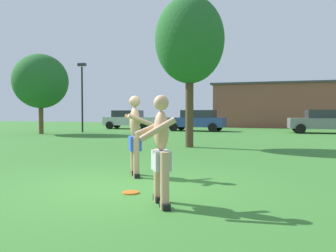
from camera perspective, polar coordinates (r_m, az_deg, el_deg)
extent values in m
plane|color=#38752D|center=(6.56, -7.83, -9.94)|extent=(80.00, 80.00, 0.00)
cube|color=black|center=(7.70, -5.77, -7.77)|extent=(0.23, 0.28, 0.09)
cylinder|color=tan|center=(7.64, -5.79, -4.88)|extent=(0.13, 0.13, 0.87)
cube|color=black|center=(7.35, -5.32, -8.25)|extent=(0.23, 0.28, 0.09)
cylinder|color=tan|center=(7.29, -5.33, -5.23)|extent=(0.13, 0.13, 0.87)
cube|color=blue|center=(7.43, -5.57, -2.92)|extent=(0.39, 0.43, 0.31)
ellipsoid|color=tan|center=(7.41, -5.59, 0.72)|extent=(0.37, 0.41, 0.63)
cylinder|color=tan|center=(7.65, -5.13, 1.01)|extent=(0.59, 0.28, 0.28)
cylinder|color=tan|center=(7.19, -4.50, 0.93)|extent=(0.52, 0.44, 0.30)
sphere|color=tan|center=(7.41, -5.60, 4.14)|extent=(0.24, 0.24, 0.24)
cube|color=black|center=(5.01, -0.54, -13.22)|extent=(0.23, 0.28, 0.09)
cylinder|color=tan|center=(4.93, -0.54, -9.14)|extent=(0.13, 0.13, 0.82)
cube|color=black|center=(5.42, -1.69, -12.04)|extent=(0.23, 0.28, 0.09)
cylinder|color=tan|center=(5.34, -1.70, -8.25)|extent=(0.13, 0.13, 0.82)
cube|color=#B7B7BC|center=(5.09, -1.15, -5.78)|extent=(0.37, 0.40, 0.29)
ellipsoid|color=tan|center=(5.05, -1.15, -0.79)|extent=(0.35, 0.38, 0.59)
cylinder|color=tan|center=(4.82, -1.71, -0.59)|extent=(0.54, 0.22, 0.36)
cylinder|color=tan|center=(5.23, -2.77, -0.36)|extent=(0.46, 0.45, 0.28)
sphere|color=tan|center=(5.04, -1.16, 3.92)|extent=(0.23, 0.23, 0.23)
cylinder|color=orange|center=(5.98, -6.33, -11.01)|extent=(0.29, 0.29, 0.03)
cube|color=slate|center=(25.21, 24.43, 0.42)|extent=(4.40, 2.06, 0.70)
cube|color=#282D33|center=(25.24, 24.89, 1.85)|extent=(2.50, 1.73, 0.56)
cylinder|color=black|center=(24.07, 21.34, -0.44)|extent=(0.65, 0.26, 0.64)
cylinder|color=black|center=(25.85, 20.74, -0.26)|extent=(0.65, 0.26, 0.64)
cube|color=silver|center=(29.45, -6.40, 0.84)|extent=(4.44, 2.17, 0.70)
cube|color=#282D33|center=(29.50, -6.78, 2.06)|extent=(2.54, 1.79, 0.56)
cylinder|color=black|center=(29.91, -3.13, 0.20)|extent=(0.66, 0.27, 0.64)
cylinder|color=black|center=(28.17, -4.03, 0.07)|extent=(0.66, 0.27, 0.64)
cylinder|color=black|center=(30.80, -8.56, 0.24)|extent=(0.66, 0.27, 0.64)
cylinder|color=black|center=(29.11, -9.76, 0.12)|extent=(0.66, 0.27, 0.64)
cube|color=#2D478C|center=(25.82, 4.73, 0.65)|extent=(4.45, 2.20, 0.70)
cube|color=#282D33|center=(25.75, 5.16, 2.05)|extent=(2.55, 1.81, 0.56)
cylinder|color=black|center=(25.47, 0.90, -0.15)|extent=(0.66, 0.28, 0.64)
cylinder|color=black|center=(27.15, 2.24, 0.00)|extent=(0.66, 0.28, 0.64)
cylinder|color=black|center=(24.56, 7.47, -0.26)|extent=(0.66, 0.28, 0.64)
cylinder|color=black|center=(26.31, 8.44, -0.10)|extent=(0.66, 0.28, 0.64)
cylinder|color=black|center=(24.87, -14.18, 4.31)|extent=(0.12, 0.12, 4.62)
cube|color=#333338|center=(25.08, -14.23, 9.93)|extent=(0.60, 0.24, 0.20)
cube|color=brown|center=(35.56, 19.09, 3.14)|extent=(13.33, 6.99, 4.03)
cube|color=#3F3F44|center=(35.66, 19.13, 6.50)|extent=(13.87, 7.27, 0.16)
cylinder|color=#4C3823|center=(13.64, 3.61, 2.87)|extent=(0.32, 0.32, 3.07)
ellipsoid|color=#236028|center=(13.94, 3.64, 14.20)|extent=(2.75, 2.75, 3.44)
cylinder|color=brown|center=(23.62, -20.49, 1.42)|extent=(0.29, 0.29, 2.20)
ellipsoid|color=#236028|center=(23.70, -20.57, 7.05)|extent=(3.52, 3.52, 3.50)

